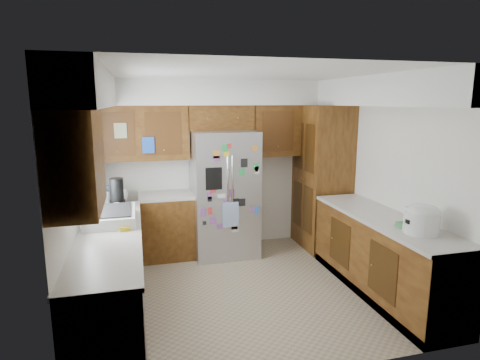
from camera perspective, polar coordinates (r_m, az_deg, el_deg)
The scene contains 12 objects.
floor at distance 4.97m, azimuth 0.89°, elevation -15.21°, with size 3.60×3.60×0.00m, color tan.
room_shell at distance 4.80m, azimuth -1.44°, elevation 6.55°, with size 3.64×3.24×2.52m.
left_counter_run at distance 4.67m, azimuth -15.85°, elevation -11.66°, with size 1.36×3.20×0.92m.
right_counter_run at distance 5.00m, azimuth 19.56°, elevation -10.45°, with size 0.63×2.25×0.92m.
pantry at distance 6.17m, azimuth 11.56°, elevation 0.35°, with size 0.60×0.90×2.15m, color #45210D.
fridge at distance 5.77m, azimuth -2.27°, elevation -1.95°, with size 0.90×0.79×1.80m.
bridge_cabinet at distance 5.85m, azimuth -2.83°, elevation 8.86°, with size 0.96×0.34×0.35m, color #45210D.
fridge_top_items at distance 5.82m, azimuth -2.79°, elevation 11.94°, with size 0.72×0.35×0.31m.
sink_assembly at distance 4.56m, azimuth -17.94°, elevation -4.90°, with size 0.52×0.74×0.37m.
left_counter_clutter at distance 5.26m, azimuth -17.20°, elevation -2.06°, with size 0.31×0.85×0.38m.
rice_cooker at distance 4.34m, azimuth 24.51°, elevation -4.99°, with size 0.34×0.33×0.29m.
paper_towel at distance 4.37m, azimuth 22.94°, elevation -5.16°, with size 0.11×0.11×0.25m, color white.
Camera 1 is at (-1.19, -4.29, 2.20)m, focal length 30.00 mm.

